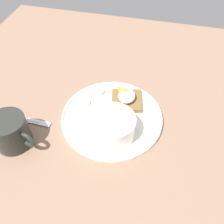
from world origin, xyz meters
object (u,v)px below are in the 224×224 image
Objects in this scene: oatmeal_bowl at (113,126)px; poached_egg at (126,95)px; banana_slice_right at (99,92)px; banana_slice_front at (94,110)px; coffee_mug at (11,132)px; knife at (30,121)px; toast_slice at (126,101)px; banana_slice_left at (102,101)px; banana_slice_back at (84,103)px.

oatmeal_bowl is 1.55× the size of poached_egg.
poached_egg is 9.46cm from banana_slice_right.
oatmeal_bowl is 10.19cm from banana_slice_front.
coffee_mug is 8.70cm from knife.
toast_slice is 0.83× the size of coffee_mug.
banana_slice_left is 1.02× the size of banana_slice_right.
banana_slice_front is (6.59, 7.32, -2.62)cm from oatmeal_bowl.
banana_slice_right is (1.95, 9.14, -0.21)cm from toast_slice.
coffee_mug reaches higher than banana_slice_back.
toast_slice reaches higher than banana_slice_left.
poached_egg is 0.64× the size of knife.
toast_slice is 12.75cm from banana_slice_back.
toast_slice is (12.35, -1.31, -2.38)cm from oatmeal_bowl.
coffee_mug is at bearing 108.47° from oatmeal_bowl.
oatmeal_bowl reaches higher than toast_slice.
banana_slice_left is 0.34× the size of knife.
knife is (-13.07, 25.68, -1.43)cm from toast_slice.
banana_slice_left is 21.62cm from knife.
poached_egg is at bearing -101.27° from banana_slice_right.
toast_slice is 28.85cm from knife.
banana_slice_right is (14.30, 7.83, -2.59)cm from oatmeal_bowl.
coffee_mug is (-14.89, 17.55, 3.02)cm from banana_slice_front.
banana_slice_back is 22.06cm from coffee_mug.
banana_slice_right is at bearing 77.96° from toast_slice.
oatmeal_bowl is at bearing -127.91° from banana_slice_back.
banana_slice_front reaches higher than knife.
toast_slice is 2.51× the size of banana_slice_left.
oatmeal_bowl reaches higher than knife.
coffee_mug reaches higher than banana_slice_right.
toast_slice is at bearing -56.26° from banana_slice_front.
poached_egg reaches higher than banana_slice_left.
banana_slice_right is at bearing -47.77° from knife.
banana_slice_front is 1.10× the size of banana_slice_right.
poached_egg is at bearing -5.47° from oatmeal_bowl.
oatmeal_bowl is 1.16× the size of toast_slice.
banana_slice_front is 7.73cm from banana_slice_right.
banana_slice_left is at bearing 103.93° from toast_slice.
toast_slice is at bearing -6.06° from oatmeal_bowl.
oatmeal_bowl reaches higher than poached_egg.
banana_slice_back is (8.43, 10.82, -2.60)cm from oatmeal_bowl.
oatmeal_bowl is 2.82× the size of banana_slice_back.
banana_slice_right is 0.33× the size of knife.
banana_slice_back is 0.34× the size of coffee_mug.
banana_slice_right is at bearing -27.05° from banana_slice_back.
banana_slice_right is at bearing 78.73° from poached_egg.
poached_egg is at bearing -71.28° from banana_slice_back.
banana_slice_front and banana_slice_back have the same top height.
poached_egg reaches higher than banana_slice_right.
oatmeal_bowl is 12.65cm from toast_slice.
banana_slice_right is (1.80, 9.02, -2.21)cm from poached_egg.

